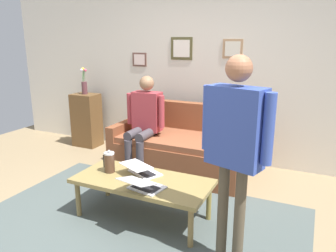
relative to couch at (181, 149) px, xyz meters
name	(u,v)px	position (x,y,z in m)	size (l,w,h in m)	color
ground_plane	(129,227)	(-0.11, 1.52, -0.31)	(7.68, 7.68, 0.00)	#897454
area_rug	(138,222)	(-0.14, 1.40, -0.30)	(3.14, 2.00, 0.01)	#47514F
back_wall	(207,67)	(-0.11, -0.68, 1.04)	(7.04, 0.11, 2.70)	silver
couch	(181,149)	(0.00, 0.00, 0.00)	(1.75, 0.91, 0.88)	brown
coffee_table	(142,183)	(-0.14, 1.30, 0.07)	(1.34, 0.62, 0.42)	olive
laptop_left	(143,185)	(-0.26, 1.50, 0.16)	(0.36, 0.42, 0.15)	silver
laptop_center	(142,170)	(-0.07, 1.19, 0.15)	(0.43, 0.43, 0.12)	silver
french_press	(109,162)	(0.26, 1.28, 0.22)	(0.13, 0.11, 0.24)	#4C3323
side_shelf	(87,120)	(1.84, -0.32, 0.13)	(0.42, 0.32, 0.87)	brown
flower_vase	(84,84)	(1.85, -0.33, 0.73)	(0.10, 0.10, 0.43)	#573036
person_standing	(235,137)	(-1.09, 1.59, 0.75)	(0.57, 0.30, 1.64)	brown
person_seated	(144,119)	(0.43, 0.23, 0.42)	(0.55, 0.51, 1.28)	#3E393E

